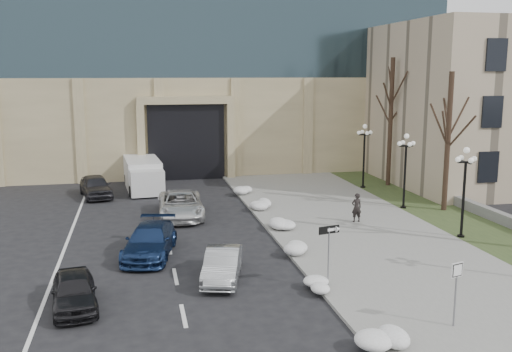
% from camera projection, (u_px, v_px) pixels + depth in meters
% --- Properties ---
extents(sidewalk, '(9.00, 40.00, 0.12)m').
position_uv_depth(sidewalk, '(362.00, 235.00, 29.81)').
color(sidewalk, gray).
rests_on(sidewalk, ground).
extents(curb, '(0.30, 40.00, 0.14)m').
position_uv_depth(curb, '(279.00, 240.00, 28.89)').
color(curb, gray).
rests_on(curb, ground).
extents(grass_strip, '(4.00, 40.00, 0.10)m').
position_uv_depth(grass_strip, '(474.00, 228.00, 31.14)').
color(grass_strip, '#304221').
rests_on(grass_strip, ground).
extents(stone_wall, '(0.50, 30.00, 0.70)m').
position_uv_depth(stone_wall, '(485.00, 212.00, 33.42)').
color(stone_wall, slate).
rests_on(stone_wall, ground).
extents(car_a, '(2.02, 4.01, 1.31)m').
position_uv_depth(car_a, '(74.00, 291.00, 20.66)').
color(car_a, black).
rests_on(car_a, ground).
extents(car_b, '(2.32, 4.16, 1.30)m').
position_uv_depth(car_b, '(222.00, 265.00, 23.46)').
color(car_b, '#929699').
rests_on(car_b, ground).
extents(car_c, '(3.05, 5.33, 1.45)m').
position_uv_depth(car_c, '(150.00, 241.00, 26.49)').
color(car_c, navy).
rests_on(car_c, ground).
extents(car_d, '(2.70, 5.56, 1.52)m').
position_uv_depth(car_d, '(181.00, 205.00, 33.59)').
color(car_d, silver).
rests_on(car_d, ground).
extents(car_e, '(2.70, 4.73, 1.52)m').
position_uv_depth(car_e, '(96.00, 186.00, 39.00)').
color(car_e, '#2E2E33').
rests_on(car_e, ground).
extents(pedestrian, '(0.63, 0.44, 1.65)m').
position_uv_depth(pedestrian, '(357.00, 208.00, 32.06)').
color(pedestrian, black).
rests_on(pedestrian, sidewalk).
extents(box_truck, '(2.88, 6.96, 2.16)m').
position_uv_depth(box_truck, '(143.00, 175.00, 41.57)').
color(box_truck, silver).
rests_on(box_truck, ground).
extents(one_way_sign, '(0.97, 0.33, 2.57)m').
position_uv_depth(one_way_sign, '(333.00, 237.00, 22.28)').
color(one_way_sign, slate).
rests_on(one_way_sign, ground).
extents(keep_sign, '(0.49, 0.18, 2.33)m').
position_uv_depth(keep_sign, '(456.00, 281.00, 18.73)').
color(keep_sign, slate).
rests_on(keep_sign, ground).
extents(snow_clump_b, '(1.10, 1.60, 0.36)m').
position_uv_depth(snow_clump_b, '(378.00, 336.00, 17.91)').
color(snow_clump_b, white).
rests_on(snow_clump_b, sidewalk).
extents(snow_clump_c, '(1.10, 1.60, 0.36)m').
position_uv_depth(snow_clump_c, '(327.00, 285.00, 22.17)').
color(snow_clump_c, white).
rests_on(snow_clump_c, sidewalk).
extents(snow_clump_d, '(1.10, 1.60, 0.36)m').
position_uv_depth(snow_clump_d, '(299.00, 250.00, 26.51)').
color(snow_clump_d, white).
rests_on(snow_clump_d, sidewalk).
extents(snow_clump_e, '(1.10, 1.60, 0.36)m').
position_uv_depth(snow_clump_e, '(280.00, 224.00, 31.01)').
color(snow_clump_e, white).
rests_on(snow_clump_e, sidewalk).
extents(snow_clump_f, '(1.10, 1.60, 0.36)m').
position_uv_depth(snow_clump_f, '(263.00, 206.00, 35.32)').
color(snow_clump_f, white).
rests_on(snow_clump_f, sidewalk).
extents(snow_clump_g, '(1.10, 1.60, 0.36)m').
position_uv_depth(snow_clump_g, '(242.00, 190.00, 39.83)').
color(snow_clump_g, white).
rests_on(snow_clump_g, sidewalk).
extents(lamppost_b, '(1.18, 1.18, 4.76)m').
position_uv_depth(lamppost_b, '(465.00, 180.00, 28.81)').
color(lamppost_b, black).
rests_on(lamppost_b, ground).
extents(lamppost_c, '(1.18, 1.18, 4.76)m').
position_uv_depth(lamppost_c, '(405.00, 161.00, 35.06)').
color(lamppost_c, black).
rests_on(lamppost_c, ground).
extents(lamppost_d, '(1.18, 1.18, 4.76)m').
position_uv_depth(lamppost_d, '(364.00, 147.00, 41.31)').
color(lamppost_d, black).
rests_on(lamppost_d, ground).
extents(tree_mid, '(3.20, 3.20, 8.50)m').
position_uv_depth(tree_mid, '(449.00, 122.00, 34.11)').
color(tree_mid, black).
rests_on(tree_mid, ground).
extents(tree_far, '(3.20, 3.20, 9.50)m').
position_uv_depth(tree_far, '(391.00, 104.00, 41.69)').
color(tree_far, black).
rests_on(tree_far, ground).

